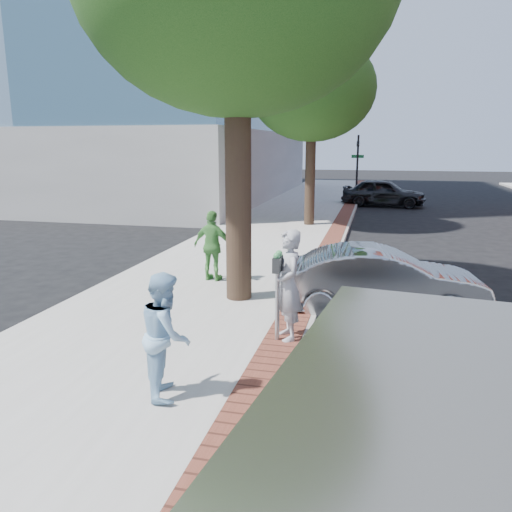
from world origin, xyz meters
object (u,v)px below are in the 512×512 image
(sedan_silver, at_px, (381,281))
(van, at_px, (410,471))
(person_gray, at_px, (288,285))
(bg_car, at_px, (384,193))
(parking_meter, at_px, (278,277))
(person_green, at_px, (213,246))
(person_officer, at_px, (166,334))

(sedan_silver, xyz_separation_m, van, (0.17, -6.42, 0.35))
(person_gray, relative_size, van, 0.35)
(sedan_silver, xyz_separation_m, bg_car, (0.18, 18.04, 0.09))
(parking_meter, relative_size, person_gray, 0.82)
(bg_car, bearing_deg, person_green, 172.70)
(person_officer, distance_m, person_green, 5.45)
(person_green, bearing_deg, person_officer, 111.58)
(person_officer, height_order, bg_car, person_officer)
(parking_meter, xyz_separation_m, bg_car, (1.80, 20.23, -0.46))
(parking_meter, bearing_deg, sedan_silver, 53.52)
(person_officer, xyz_separation_m, bg_car, (2.81, 22.30, -0.20))
(person_gray, xyz_separation_m, sedan_silver, (1.47, 2.09, -0.40))
(person_green, height_order, bg_car, person_green)
(person_green, bearing_deg, van, 127.14)
(person_officer, height_order, sedan_silver, person_officer)
(person_officer, relative_size, bg_car, 0.37)
(sedan_silver, distance_m, van, 6.43)
(bg_car, xyz_separation_m, van, (-0.01, -24.45, 0.26))
(person_officer, distance_m, bg_car, 22.48)
(person_green, bearing_deg, bg_car, -93.95)
(parking_meter, distance_m, person_green, 3.92)
(person_officer, bearing_deg, person_green, -8.10)
(person_green, relative_size, sedan_silver, 0.41)
(parking_meter, xyz_separation_m, person_officer, (-1.00, -2.07, -0.26))
(bg_car, height_order, van, van)
(sedan_silver, relative_size, van, 0.77)
(parking_meter, height_order, van, van)
(person_officer, relative_size, person_green, 0.97)
(parking_meter, bearing_deg, bg_car, 84.90)
(bg_car, distance_m, van, 24.45)
(person_green, relative_size, van, 0.32)
(person_gray, height_order, person_green, person_gray)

